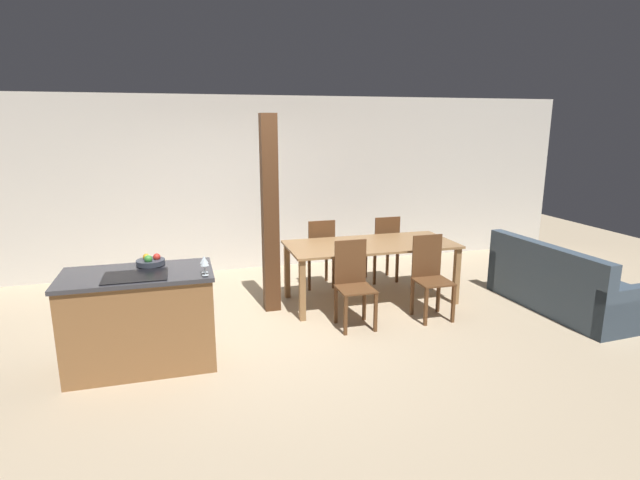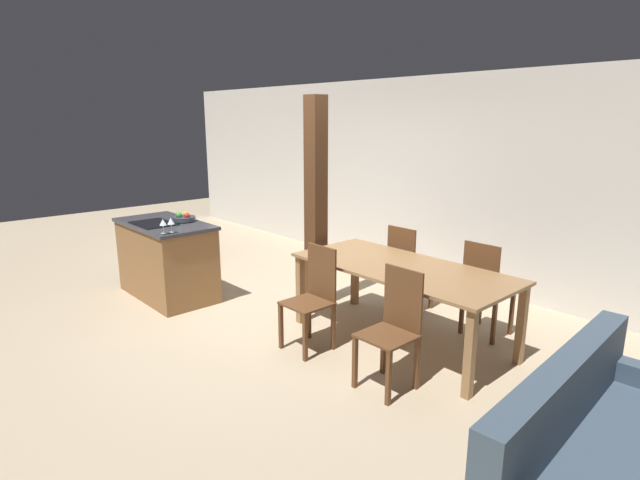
{
  "view_description": "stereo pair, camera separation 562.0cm",
  "coord_description": "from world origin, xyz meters",
  "px_view_note": "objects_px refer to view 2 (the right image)",
  "views": [
    {
      "loc": [
        -0.95,
        -5.27,
        2.29
      ],
      "look_at": [
        0.6,
        0.2,
        0.95
      ],
      "focal_mm": 28.0,
      "sensor_mm": 36.0,
      "label": 1
    },
    {
      "loc": [
        4.23,
        -3.12,
        2.15
      ],
      "look_at": [
        0.6,
        0.2,
        0.95
      ],
      "focal_mm": 28.0,
      "sensor_mm": 36.0,
      "label": 2
    }
  ],
  "objects_px": {
    "wine_glass_near": "(163,223)",
    "wine_glass_middle": "(171,222)",
    "kitchen_island": "(167,259)",
    "timber_post": "(316,205)",
    "dining_chair_near_left": "(313,296)",
    "dining_chair_far_left": "(407,267)",
    "dining_chair_far_right": "(485,288)",
    "dining_chair_near_right": "(393,327)",
    "couch": "(617,477)",
    "dining_table": "(402,275)",
    "fruit_bowl": "(184,218)"
  },
  "relations": [
    {
      "from": "dining_chair_near_left",
      "to": "dining_chair_far_right",
      "type": "height_order",
      "value": "same"
    },
    {
      "from": "dining_chair_near_right",
      "to": "couch",
      "type": "distance_m",
      "value": 1.77
    },
    {
      "from": "couch",
      "to": "timber_post",
      "type": "height_order",
      "value": "timber_post"
    },
    {
      "from": "fruit_bowl",
      "to": "dining_chair_far_left",
      "type": "relative_size",
      "value": 0.27
    },
    {
      "from": "wine_glass_middle",
      "to": "dining_table",
      "type": "distance_m",
      "value": 2.54
    },
    {
      "from": "kitchen_island",
      "to": "couch",
      "type": "bearing_deg",
      "value": 1.76
    },
    {
      "from": "dining_chair_near_right",
      "to": "dining_chair_far_left",
      "type": "height_order",
      "value": "same"
    },
    {
      "from": "dining_table",
      "to": "timber_post",
      "type": "height_order",
      "value": "timber_post"
    },
    {
      "from": "wine_glass_middle",
      "to": "wine_glass_near",
      "type": "bearing_deg",
      "value": -90.0
    },
    {
      "from": "dining_chair_near_right",
      "to": "timber_post",
      "type": "relative_size",
      "value": 0.41
    },
    {
      "from": "fruit_bowl",
      "to": "couch",
      "type": "relative_size",
      "value": 0.14
    },
    {
      "from": "dining_table",
      "to": "timber_post",
      "type": "bearing_deg",
      "value": 177.63
    },
    {
      "from": "wine_glass_middle",
      "to": "dining_table",
      "type": "height_order",
      "value": "wine_glass_middle"
    },
    {
      "from": "kitchen_island",
      "to": "timber_post",
      "type": "bearing_deg",
      "value": 37.89
    },
    {
      "from": "dining_chair_near_left",
      "to": "kitchen_island",
      "type": "bearing_deg",
      "value": -170.5
    },
    {
      "from": "timber_post",
      "to": "dining_chair_near_right",
      "type": "bearing_deg",
      "value": -23.15
    },
    {
      "from": "kitchen_island",
      "to": "dining_chair_near_right",
      "type": "relative_size",
      "value": 1.39
    },
    {
      "from": "dining_chair_near_left",
      "to": "dining_chair_far_left",
      "type": "bearing_deg",
      "value": 90.0
    },
    {
      "from": "kitchen_island",
      "to": "dining_chair_near_right",
      "type": "height_order",
      "value": "dining_chair_near_right"
    },
    {
      "from": "wine_glass_near",
      "to": "dining_chair_far_right",
      "type": "height_order",
      "value": "wine_glass_near"
    },
    {
      "from": "fruit_bowl",
      "to": "timber_post",
      "type": "xyz_separation_m",
      "value": [
        1.35,
        0.94,
        0.22
      ]
    },
    {
      "from": "wine_glass_near",
      "to": "dining_table",
      "type": "bearing_deg",
      "value": 32.67
    },
    {
      "from": "dining_chair_far_right",
      "to": "couch",
      "type": "bearing_deg",
      "value": 136.61
    },
    {
      "from": "wine_glass_near",
      "to": "wine_glass_middle",
      "type": "xyz_separation_m",
      "value": [
        0.0,
        0.09,
        0.0
      ]
    },
    {
      "from": "dining_chair_near_left",
      "to": "couch",
      "type": "distance_m",
      "value": 2.74
    },
    {
      "from": "fruit_bowl",
      "to": "dining_table",
      "type": "distance_m",
      "value": 2.81
    },
    {
      "from": "kitchen_island",
      "to": "dining_chair_near_right",
      "type": "xyz_separation_m",
      "value": [
        3.25,
        0.38,
        0.04
      ]
    },
    {
      "from": "dining_table",
      "to": "dining_chair_far_right",
      "type": "bearing_deg",
      "value": 55.49
    },
    {
      "from": "wine_glass_near",
      "to": "couch",
      "type": "xyz_separation_m",
      "value": [
        4.39,
        0.45,
        -0.79
      ]
    },
    {
      "from": "wine_glass_near",
      "to": "dining_chair_near_left",
      "type": "height_order",
      "value": "wine_glass_near"
    },
    {
      "from": "fruit_bowl",
      "to": "dining_chair_near_right",
      "type": "xyz_separation_m",
      "value": [
        3.14,
        0.18,
        -0.46
      ]
    },
    {
      "from": "dining_chair_near_left",
      "to": "couch",
      "type": "bearing_deg",
      "value": -4.79
    },
    {
      "from": "fruit_bowl",
      "to": "timber_post",
      "type": "bearing_deg",
      "value": 34.85
    },
    {
      "from": "dining_chair_far_right",
      "to": "dining_chair_far_left",
      "type": "bearing_deg",
      "value": 0.0
    },
    {
      "from": "wine_glass_middle",
      "to": "dining_chair_far_left",
      "type": "height_order",
      "value": "wine_glass_middle"
    },
    {
      "from": "kitchen_island",
      "to": "couch",
      "type": "relative_size",
      "value": 0.7
    },
    {
      "from": "fruit_bowl",
      "to": "timber_post",
      "type": "height_order",
      "value": "timber_post"
    },
    {
      "from": "kitchen_island",
      "to": "wine_glass_near",
      "type": "bearing_deg",
      "value": -25.65
    },
    {
      "from": "fruit_bowl",
      "to": "dining_chair_near_left",
      "type": "height_order",
      "value": "fruit_bowl"
    },
    {
      "from": "dining_table",
      "to": "dining_chair_far_right",
      "type": "relative_size",
      "value": 2.2
    },
    {
      "from": "wine_glass_middle",
      "to": "timber_post",
      "type": "xyz_separation_m",
      "value": [
        0.86,
        1.35,
        0.14
      ]
    },
    {
      "from": "dining_chair_far_left",
      "to": "dining_chair_far_right",
      "type": "xyz_separation_m",
      "value": [
        0.98,
        0.0,
        0.0
      ]
    },
    {
      "from": "dining_table",
      "to": "dining_chair_near_right",
      "type": "relative_size",
      "value": 2.2
    },
    {
      "from": "fruit_bowl",
      "to": "dining_chair_far_left",
      "type": "bearing_deg",
      "value": 36.47
    },
    {
      "from": "kitchen_island",
      "to": "wine_glass_near",
      "type": "height_order",
      "value": "wine_glass_near"
    },
    {
      "from": "fruit_bowl",
      "to": "wine_glass_near",
      "type": "bearing_deg",
      "value": -45.32
    },
    {
      "from": "wine_glass_near",
      "to": "wine_glass_middle",
      "type": "height_order",
      "value": "same"
    },
    {
      "from": "dining_chair_near_right",
      "to": "dining_table",
      "type": "bearing_deg",
      "value": 124.51
    },
    {
      "from": "dining_chair_near_right",
      "to": "dining_chair_far_right",
      "type": "relative_size",
      "value": 1.0
    },
    {
      "from": "dining_table",
      "to": "dining_chair_far_left",
      "type": "xyz_separation_m",
      "value": [
        -0.49,
        0.71,
        -0.17
      ]
    }
  ]
}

